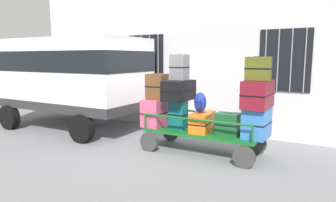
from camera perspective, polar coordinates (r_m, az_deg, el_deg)
ground_plane at (r=6.89m, az=-1.06°, el=-9.24°), size 40.00×40.00×0.00m
building_wall at (r=8.61m, az=6.69°, el=11.01°), size 12.00×0.38×5.00m
van at (r=9.26m, az=-18.07°, el=4.94°), size 4.54×2.21×2.59m
luggage_cart at (r=6.65m, az=6.46°, el=-6.43°), size 2.56×1.05×0.48m
cart_railing at (r=6.57m, az=6.52°, el=-3.14°), size 2.43×0.92×0.36m
suitcase_left_bottom at (r=7.08m, az=-2.13°, el=-2.12°), size 0.46×0.77×0.64m
suitcase_left_middle at (r=7.01m, az=-2.08°, el=2.82°), size 0.46×0.45×0.58m
suitcase_midleft_bottom at (r=6.78m, az=1.92°, el=-2.57°), size 0.40×0.27×0.64m
suitcase_midleft_middle at (r=6.72m, az=2.05°, el=2.04°), size 0.51×0.83×0.45m
suitcase_midleft_top at (r=6.71m, az=2.16°, el=6.40°), size 0.39×0.31×0.57m
suitcase_center_bottom at (r=6.59m, az=6.52°, el=-3.93°), size 0.45×0.82×0.41m
suitcase_midright_bottom at (r=6.36m, az=11.22°, el=-4.28°), size 0.50×0.39×0.46m
suitcase_right_bottom at (r=6.24m, az=16.44°, el=-3.99°), size 0.49×0.66×0.61m
suitcase_right_middle at (r=6.14m, az=16.62°, el=1.24°), size 0.50×0.83×0.54m
suitcase_right_top at (r=6.05m, az=16.72°, el=5.91°), size 0.51×0.32×0.46m
backpack at (r=6.48m, az=6.08°, el=-0.29°), size 0.27×0.22×0.44m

